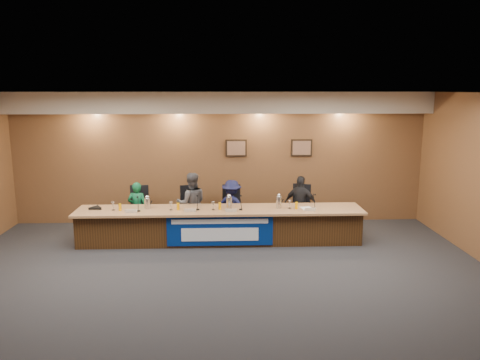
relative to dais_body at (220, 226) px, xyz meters
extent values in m
plane|color=black|center=(0.00, -2.40, -0.35)|extent=(10.00, 10.00, 0.00)
cube|color=silver|center=(0.00, -2.40, 2.85)|extent=(10.00, 8.00, 0.04)
cube|color=brown|center=(0.00, 1.60, 1.25)|extent=(10.00, 0.04, 3.20)
cube|color=#C0B4A4|center=(0.00, 1.35, 2.60)|extent=(10.00, 0.50, 0.50)
cube|color=#38210E|center=(0.00, 0.00, 0.00)|extent=(6.00, 0.80, 0.70)
cube|color=#9C6D47|center=(0.00, -0.05, 0.38)|extent=(6.10, 0.95, 0.05)
cube|color=navy|center=(0.00, -0.41, 0.03)|extent=(2.20, 0.02, 0.65)
cube|color=silver|center=(0.00, -0.43, 0.23)|extent=(2.00, 0.01, 0.10)
cube|color=silver|center=(0.00, -0.43, -0.05)|extent=(1.60, 0.01, 0.28)
cube|color=black|center=(0.40, 1.57, 1.50)|extent=(0.52, 0.04, 0.42)
cube|color=black|center=(2.00, 1.57, 1.50)|extent=(0.52, 0.04, 0.42)
imported|color=#0C522F|center=(-1.87, 0.63, 0.26)|extent=(0.47, 0.33, 1.21)
imported|color=#444348|center=(-0.65, 0.63, 0.36)|extent=(0.75, 0.62, 1.42)
imported|color=#111438|center=(0.27, 0.63, 0.27)|extent=(0.91, 0.71, 1.24)
imported|color=black|center=(1.85, 0.63, 0.31)|extent=(0.84, 0.60, 1.32)
cube|color=black|center=(-1.87, 0.73, 0.13)|extent=(0.48, 0.48, 0.08)
cube|color=black|center=(-0.65, 0.73, 0.13)|extent=(0.61, 0.61, 0.08)
cube|color=black|center=(0.27, 0.73, 0.13)|extent=(0.48, 0.48, 0.08)
cube|color=black|center=(1.85, 0.73, 0.13)|extent=(0.61, 0.61, 0.08)
cube|color=white|center=(-1.84, -0.31, 0.45)|extent=(0.24, 0.08, 0.10)
cylinder|color=black|center=(-1.70, -0.19, 0.41)|extent=(0.07, 0.07, 0.02)
cylinder|color=#EB9A00|center=(-2.10, -0.11, 0.47)|extent=(0.06, 0.06, 0.15)
cylinder|color=silver|center=(-2.25, -0.07, 0.49)|extent=(0.08, 0.08, 0.18)
cube|color=white|center=(-0.62, -0.30, 0.45)|extent=(0.24, 0.08, 0.10)
cylinder|color=black|center=(-0.47, -0.11, 0.41)|extent=(0.07, 0.07, 0.02)
cylinder|color=#EB9A00|center=(-0.88, -0.10, 0.47)|extent=(0.06, 0.06, 0.15)
cylinder|color=silver|center=(-1.03, -0.11, 0.49)|extent=(0.08, 0.08, 0.18)
cube|color=white|center=(0.23, -0.33, 0.45)|extent=(0.24, 0.08, 0.10)
cylinder|color=black|center=(0.44, -0.15, 0.41)|extent=(0.07, 0.07, 0.02)
cylinder|color=#EB9A00|center=(0.00, -0.10, 0.47)|extent=(0.06, 0.06, 0.15)
cylinder|color=silver|center=(-0.14, -0.13, 0.49)|extent=(0.08, 0.08, 0.18)
cube|color=white|center=(1.89, -0.31, 0.45)|extent=(0.24, 0.08, 0.10)
cylinder|color=black|center=(2.00, -0.11, 0.41)|extent=(0.07, 0.07, 0.02)
cylinder|color=#EB9A00|center=(1.63, -0.13, 0.47)|extent=(0.06, 0.06, 0.15)
cylinder|color=silver|center=(1.49, -0.07, 0.49)|extent=(0.08, 0.08, 0.18)
cylinder|color=silver|center=(-1.55, 0.03, 0.51)|extent=(0.13, 0.13, 0.23)
cylinder|color=silver|center=(0.20, -0.02, 0.52)|extent=(0.12, 0.12, 0.25)
cylinder|color=silver|center=(1.26, -0.05, 0.53)|extent=(0.12, 0.12, 0.26)
cylinder|color=black|center=(-2.64, 0.04, 0.43)|extent=(0.32, 0.32, 0.05)
cube|color=white|center=(1.86, -0.09, 0.40)|extent=(0.26, 0.33, 0.01)
camera|label=1|loc=(0.05, -9.73, 2.92)|focal=35.00mm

